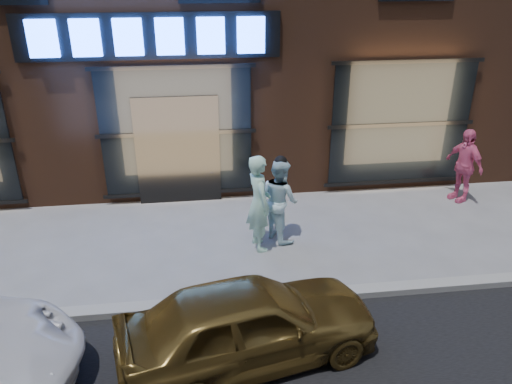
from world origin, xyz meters
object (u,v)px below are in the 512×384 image
at_px(passerby, 464,165).
at_px(gold_sedan, 249,323).
at_px(man_cap, 280,199).
at_px(man_bowtie, 259,203).

relative_size(passerby, gold_sedan, 0.48).
bearing_deg(man_cap, gold_sedan, 138.13).
relative_size(man_bowtie, passerby, 1.11).
xyz_separation_m(man_bowtie, gold_sedan, (-0.52, -2.88, -0.33)).
relative_size(man_cap, passerby, 0.98).
distance_m(man_cap, gold_sedan, 3.34).
distance_m(man_bowtie, passerby, 5.01).
relative_size(man_bowtie, man_cap, 1.13).
bearing_deg(gold_sedan, man_bowtie, -22.83).
bearing_deg(man_bowtie, gold_sedan, 157.47).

